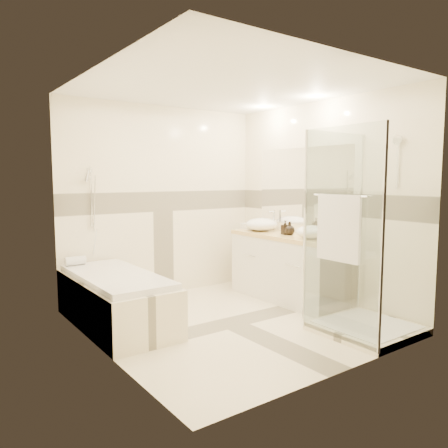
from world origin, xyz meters
TOP-DOWN VIEW (x-y plane):
  - room at (0.06, 0.01)m, footprint 2.82×3.02m
  - bathtub at (-1.02, 0.65)m, footprint 0.75×1.70m
  - vanity at (1.12, 0.30)m, footprint 0.58×1.62m
  - shower_enclosure at (0.83, -0.97)m, footprint 0.96×0.93m
  - vessel_sink_near at (1.10, 0.78)m, footprint 0.44×0.44m
  - vessel_sink_far at (1.10, -0.14)m, footprint 0.39×0.39m
  - faucet_near at (1.32, 0.78)m, footprint 0.11×0.03m
  - faucet_far at (1.32, -0.14)m, footprint 0.10×0.03m
  - amenity_bottle_a at (1.10, 0.32)m, footprint 0.09×0.09m
  - amenity_bottle_b at (1.10, 0.24)m, footprint 0.14×0.14m
  - folded_towels at (1.10, 1.02)m, footprint 0.16×0.25m
  - rolled_towel at (-1.23, 1.34)m, footprint 0.23×0.10m

SIDE VIEW (x-z plane):
  - bathtub at x=-1.02m, z-range 0.03..0.59m
  - vanity at x=1.12m, z-range 0.00..0.85m
  - shower_enclosure at x=0.83m, z-range -0.51..1.53m
  - rolled_towel at x=-1.23m, z-range 0.56..0.66m
  - folded_towels at x=1.10m, z-range 0.85..0.93m
  - vessel_sink_far at x=1.10m, z-range 0.85..1.00m
  - amenity_bottle_b at x=1.10m, z-range 0.85..1.02m
  - vessel_sink_near at x=1.10m, z-range 0.85..1.02m
  - amenity_bottle_a at x=1.10m, z-range 0.85..1.03m
  - faucet_far at x=1.32m, z-range 0.87..1.12m
  - faucet_near at x=1.32m, z-range 0.87..1.14m
  - room at x=0.06m, z-range 0.00..2.52m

